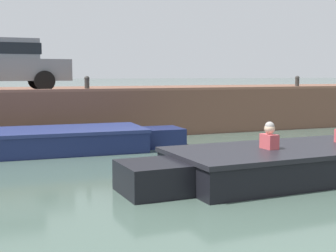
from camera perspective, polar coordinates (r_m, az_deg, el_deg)
ground_plane at (r=8.15m, az=-1.71°, el=-7.10°), size 400.00×400.00×0.00m
far_quay_wall at (r=16.52m, az=-12.22°, el=2.04°), size 60.00×6.00×1.40m
far_wall_coping at (r=13.66m, az=-10.29°, el=4.33°), size 60.00×0.24×0.08m
boat_moored_central_navy at (r=11.74m, az=-15.51°, el=-1.79°), size 6.85×2.17×0.57m
motorboat_passing at (r=8.86m, az=14.82°, el=-4.30°), size 6.17×2.22×1.06m
mooring_bollard_mid at (r=13.81m, az=-9.85°, el=5.18°), size 0.15×0.15×0.45m
mooring_bollard_east at (r=16.94m, az=15.48°, el=5.24°), size 0.15×0.15×0.45m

